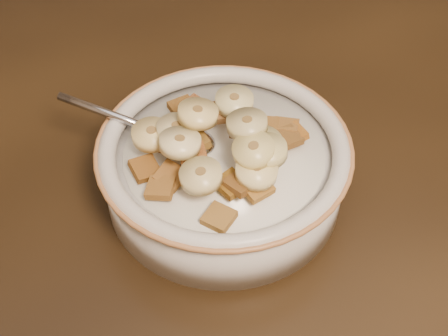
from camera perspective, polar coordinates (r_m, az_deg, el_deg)
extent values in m
cube|color=#332210|center=(0.57, 15.69, -2.43)|extent=(1.43, 0.95, 0.04)
cube|color=black|center=(1.16, 9.13, 8.51)|extent=(0.47, 0.47, 0.87)
cylinder|color=silver|center=(0.51, 0.00, -0.52)|extent=(0.19, 0.19, 0.05)
cylinder|color=silver|center=(0.49, 0.00, 1.29)|extent=(0.16, 0.16, 0.00)
ellipsoid|color=#ABADB5|center=(0.50, -3.40, 2.42)|extent=(0.06, 0.05, 0.01)
cube|color=#9A6635|center=(0.51, -0.08, 5.15)|extent=(0.02, 0.02, 0.01)
cube|color=#99652D|center=(0.46, -5.82, -1.81)|extent=(0.03, 0.03, 0.01)
cube|color=brown|center=(0.49, -5.48, 2.40)|extent=(0.03, 0.03, 0.01)
cube|color=brown|center=(0.48, 1.94, 3.60)|extent=(0.03, 0.03, 0.01)
cube|color=#96582A|center=(0.47, -2.80, 1.05)|extent=(0.02, 0.02, 0.01)
cube|color=brown|center=(0.50, 3.82, 3.92)|extent=(0.03, 0.03, 0.01)
cube|color=brown|center=(0.52, -3.78, 5.53)|extent=(0.03, 0.03, 0.01)
cube|color=brown|center=(0.44, -0.46, -4.55)|extent=(0.03, 0.03, 0.01)
cube|color=brown|center=(0.47, -4.89, -0.70)|extent=(0.03, 0.03, 0.01)
cube|color=#9A6720|center=(0.50, 6.25, 3.06)|extent=(0.02, 0.02, 0.01)
cube|color=brown|center=(0.48, -7.23, -0.06)|extent=(0.03, 0.03, 0.01)
cube|color=brown|center=(0.47, 3.26, 0.03)|extent=(0.03, 0.03, 0.01)
cube|color=brown|center=(0.46, 2.90, -0.74)|extent=(0.03, 0.03, 0.01)
cube|color=#94651D|center=(0.45, 3.01, -1.76)|extent=(0.03, 0.03, 0.01)
cube|color=brown|center=(0.48, -2.81, 2.39)|extent=(0.02, 0.02, 0.01)
cube|color=brown|center=(0.49, 5.78, 2.79)|extent=(0.02, 0.02, 0.01)
cube|color=brown|center=(0.48, -2.69, 2.36)|extent=(0.02, 0.02, 0.01)
cube|color=olive|center=(0.50, 5.66, 3.80)|extent=(0.03, 0.03, 0.01)
cube|color=brown|center=(0.46, 0.65, -1.47)|extent=(0.03, 0.03, 0.01)
cube|color=brown|center=(0.45, 1.49, -1.42)|extent=(0.03, 0.03, 0.01)
cube|color=brown|center=(0.52, -2.56, 5.59)|extent=(0.03, 0.03, 0.01)
cylinder|color=#EAD583|center=(0.47, 3.45, 2.38)|extent=(0.04, 0.04, 0.02)
cylinder|color=#CEC47D|center=(0.47, 2.12, 4.03)|extent=(0.04, 0.04, 0.01)
cylinder|color=beige|center=(0.46, -4.03, 2.31)|extent=(0.04, 0.04, 0.02)
cylinder|color=beige|center=(0.50, 0.95, 6.12)|extent=(0.04, 0.04, 0.01)
cylinder|color=tan|center=(0.48, -6.62, 3.06)|extent=(0.04, 0.04, 0.01)
cylinder|color=#F5D27F|center=(0.47, -2.40, 4.98)|extent=(0.03, 0.03, 0.01)
cylinder|color=#D0C885|center=(0.48, -4.34, 3.52)|extent=(0.04, 0.04, 0.01)
cylinder|color=#D2C785|center=(0.46, 3.91, 1.55)|extent=(0.04, 0.04, 0.01)
cylinder|color=tan|center=(0.45, 2.70, 1.64)|extent=(0.04, 0.04, 0.02)
cylinder|color=#FEE68B|center=(0.45, 2.98, -0.30)|extent=(0.04, 0.04, 0.01)
cylinder|color=#D0C38B|center=(0.45, -2.13, -0.72)|extent=(0.04, 0.04, 0.01)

